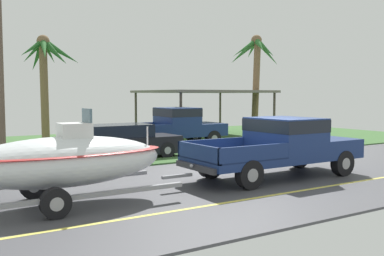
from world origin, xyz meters
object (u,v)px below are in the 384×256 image
Objects in this scene: boat_on_trailer at (64,161)px; carport_awning at (204,92)px; parked_sedan_far at (121,142)px; palm_tree_near_right at (46,64)px; pickup_truck_towing at (284,143)px; parked_pickup_background at (177,125)px; palm_tree_near_left at (255,63)px.

carport_awning reaches higher than boat_on_trailer.
boat_on_trailer is at bearing -123.06° from parked_sedan_far.
parked_sedan_far is 0.81× the size of palm_tree_near_right.
pickup_truck_towing is 13.03m from carport_awning.
parked_pickup_background is (7.88, 8.47, 0.03)m from boat_on_trailer.
palm_tree_near_right is at bearing 134.82° from parked_pickup_background.
carport_awning reaches higher than pickup_truck_towing.
boat_on_trailer is 1.08× the size of palm_tree_near_right.
carport_awning is (3.88, 3.49, 1.62)m from parked_pickup_background.
boat_on_trailer is 7.31m from parked_sedan_far.
boat_on_trailer is at bearing -134.52° from carport_awning.
boat_on_trailer is at bearing -143.83° from palm_tree_near_left.
parked_sedan_far is at bearing 56.94° from boat_on_trailer.
boat_on_trailer is at bearing 180.00° from pickup_truck_towing.
boat_on_trailer is 1.06× the size of parked_pickup_background.
parked_sedan_far is 0.74× the size of palm_tree_near_left.
palm_tree_near_right reaches higher than parked_pickup_background.
palm_tree_near_right is (-11.82, 2.63, -0.33)m from palm_tree_near_left.
boat_on_trailer is 14.10m from palm_tree_near_right.
pickup_truck_towing is 1.30× the size of parked_sedan_far.
carport_awning is 3.69m from palm_tree_near_left.
parked_sedan_far is 0.67× the size of carport_awning.
pickup_truck_towing is 13.83m from palm_tree_near_left.
palm_tree_near_right is (-4.93, 4.96, 3.09)m from parked_pickup_background.
palm_tree_near_left reaches higher than pickup_truck_towing.
pickup_truck_towing is at bearing -0.00° from boat_on_trailer.
pickup_truck_towing reaches higher than parked_sedan_far.
boat_on_trailer reaches higher than parked_pickup_background.
palm_tree_near_left reaches higher than parked_sedan_far.
palm_tree_near_left is 12.11m from palm_tree_near_right.
palm_tree_near_right is at bearing 170.53° from carport_awning.
pickup_truck_towing is 14.33m from palm_tree_near_right.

